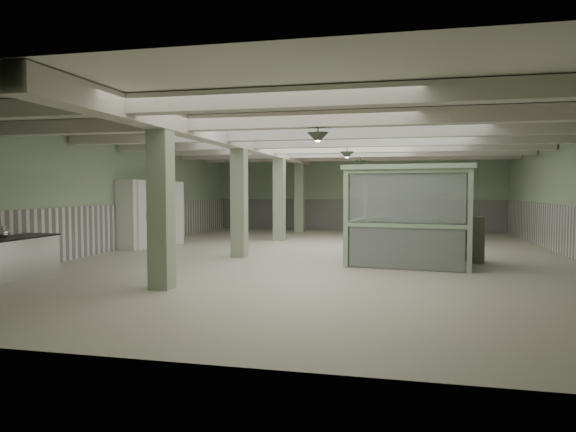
# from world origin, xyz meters

# --- Properties ---
(floor) EXTENTS (20.00, 20.00, 0.00)m
(floor) POSITION_xyz_m (0.00, 0.00, 0.00)
(floor) COLOR beige
(floor) RESTS_ON ground
(ceiling) EXTENTS (14.00, 20.00, 0.02)m
(ceiling) POSITION_xyz_m (0.00, 0.00, 3.60)
(ceiling) COLOR silver
(ceiling) RESTS_ON wall_back
(wall_back) EXTENTS (14.00, 0.02, 3.60)m
(wall_back) POSITION_xyz_m (0.00, 10.00, 1.80)
(wall_back) COLOR #A6C09A
(wall_back) RESTS_ON floor
(wall_front) EXTENTS (14.00, 0.02, 3.60)m
(wall_front) POSITION_xyz_m (0.00, -10.00, 1.80)
(wall_front) COLOR #A6C09A
(wall_front) RESTS_ON floor
(wall_left) EXTENTS (0.02, 20.00, 3.60)m
(wall_left) POSITION_xyz_m (-7.00, 0.00, 1.80)
(wall_left) COLOR #A6C09A
(wall_left) RESTS_ON floor
(wainscot_left) EXTENTS (0.05, 19.90, 1.50)m
(wainscot_left) POSITION_xyz_m (-6.97, 0.00, 0.75)
(wainscot_left) COLOR white
(wainscot_left) RESTS_ON floor
(wainscot_back) EXTENTS (13.90, 0.05, 1.50)m
(wainscot_back) POSITION_xyz_m (0.00, 9.97, 0.75)
(wainscot_back) COLOR white
(wainscot_back) RESTS_ON floor
(girder) EXTENTS (0.45, 19.90, 0.40)m
(girder) POSITION_xyz_m (-2.50, 0.00, 3.38)
(girder) COLOR beige
(girder) RESTS_ON ceiling
(beam_a) EXTENTS (13.90, 0.35, 0.32)m
(beam_a) POSITION_xyz_m (0.00, -7.50, 3.42)
(beam_a) COLOR beige
(beam_a) RESTS_ON ceiling
(beam_b) EXTENTS (13.90, 0.35, 0.32)m
(beam_b) POSITION_xyz_m (0.00, -5.00, 3.42)
(beam_b) COLOR beige
(beam_b) RESTS_ON ceiling
(beam_c) EXTENTS (13.90, 0.35, 0.32)m
(beam_c) POSITION_xyz_m (0.00, -2.50, 3.42)
(beam_c) COLOR beige
(beam_c) RESTS_ON ceiling
(beam_d) EXTENTS (13.90, 0.35, 0.32)m
(beam_d) POSITION_xyz_m (0.00, 0.00, 3.42)
(beam_d) COLOR beige
(beam_d) RESTS_ON ceiling
(beam_e) EXTENTS (13.90, 0.35, 0.32)m
(beam_e) POSITION_xyz_m (0.00, 2.50, 3.42)
(beam_e) COLOR beige
(beam_e) RESTS_ON ceiling
(beam_f) EXTENTS (13.90, 0.35, 0.32)m
(beam_f) POSITION_xyz_m (0.00, 5.00, 3.42)
(beam_f) COLOR beige
(beam_f) RESTS_ON ceiling
(beam_g) EXTENTS (13.90, 0.35, 0.32)m
(beam_g) POSITION_xyz_m (0.00, 7.50, 3.42)
(beam_g) COLOR beige
(beam_g) RESTS_ON ceiling
(column_a) EXTENTS (0.42, 0.42, 3.60)m
(column_a) POSITION_xyz_m (-2.50, -6.00, 1.80)
(column_a) COLOR #90A283
(column_a) RESTS_ON floor
(column_b) EXTENTS (0.42, 0.42, 3.60)m
(column_b) POSITION_xyz_m (-2.50, -1.00, 1.80)
(column_b) COLOR #90A283
(column_b) RESTS_ON floor
(column_c) EXTENTS (0.42, 0.42, 3.60)m
(column_c) POSITION_xyz_m (-2.50, 4.00, 1.80)
(column_c) COLOR #90A283
(column_c) RESTS_ON floor
(column_d) EXTENTS (0.42, 0.42, 3.60)m
(column_d) POSITION_xyz_m (-2.50, 8.00, 1.80)
(column_d) COLOR #90A283
(column_d) RESTS_ON floor
(pendant_front) EXTENTS (0.44, 0.44, 0.22)m
(pendant_front) POSITION_xyz_m (0.50, -5.00, 3.05)
(pendant_front) COLOR #314030
(pendant_front) RESTS_ON ceiling
(pendant_mid) EXTENTS (0.44, 0.44, 0.22)m
(pendant_mid) POSITION_xyz_m (0.50, 0.50, 3.05)
(pendant_mid) COLOR #314030
(pendant_mid) RESTS_ON ceiling
(pendant_back) EXTENTS (0.44, 0.44, 0.22)m
(pendant_back) POSITION_xyz_m (0.50, 5.50, 3.05)
(pendant_back) COLOR #314030
(pendant_back) RESTS_ON ceiling
(pitcher_near) EXTENTS (0.27, 0.28, 0.29)m
(pitcher_near) POSITION_xyz_m (-6.42, -5.77, 1.05)
(pitcher_near) COLOR silver
(pitcher_near) RESTS_ON prep_counter
(walkin_cooler) EXTENTS (1.22, 2.66, 2.44)m
(walkin_cooler) POSITION_xyz_m (-6.62, 1.00, 1.22)
(walkin_cooler) COLOR white
(walkin_cooler) RESTS_ON floor
(guard_booth) EXTENTS (3.55, 3.11, 2.62)m
(guard_booth) POSITION_xyz_m (2.43, -1.22, 1.77)
(guard_booth) COLOR #9BB994
(guard_booth) RESTS_ON floor
(filing_cabinet) EXTENTS (0.42, 0.59, 1.25)m
(filing_cabinet) POSITION_xyz_m (4.15, -0.66, 0.63)
(filing_cabinet) COLOR #5D5D4E
(filing_cabinet) RESTS_ON floor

